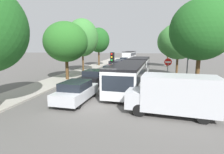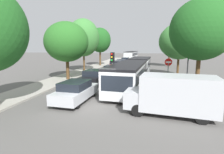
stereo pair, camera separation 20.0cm
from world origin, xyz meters
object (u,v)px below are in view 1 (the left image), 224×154
(tree_left_distant, at_px, (99,40))
(queued_car_green, at_px, (110,70))
(tree_right_near, at_px, (203,31))
(queued_car_black, at_px, (94,77))
(tree_left_mid, at_px, (66,43))
(queued_car_silver, at_px, (76,91))
(queued_car_red, at_px, (115,65))
(articulated_bus, at_px, (134,70))
(tree_right_mid, at_px, (179,42))
(traffic_light, at_px, (112,62))
(no_entry_sign, at_px, (168,68))
(white_van, at_px, (174,94))
(tree_right_far, at_px, (169,42))
(direction_sign_post, at_px, (188,62))
(city_bus_rear, at_px, (130,55))
(queued_car_navy, at_px, (124,60))
(queued_car_blue, at_px, (120,63))
(tree_left_far, at_px, (82,38))

(tree_left_distant, bearing_deg, queued_car_green, -67.37)
(tree_right_near, bearing_deg, queued_car_black, 162.67)
(queued_car_black, height_order, tree_left_mid, tree_left_mid)
(queued_car_silver, xyz_separation_m, queued_car_red, (-0.37, 18.47, 0.02))
(articulated_bus, relative_size, tree_right_mid, 2.41)
(traffic_light, xyz_separation_m, no_entry_sign, (5.17, 1.35, -0.62))
(white_van, height_order, tree_right_far, tree_right_far)
(no_entry_sign, height_order, direction_sign_post, direction_sign_post)
(city_bus_rear, xyz_separation_m, tree_right_mid, (9.05, -32.71, 3.04))
(city_bus_rear, height_order, tree_right_near, tree_right_near)
(queued_car_silver, height_order, direction_sign_post, direction_sign_post)
(queued_car_green, bearing_deg, queued_car_silver, -176.65)
(queued_car_navy, distance_m, tree_right_mid, 21.44)
(white_van, xyz_separation_m, no_entry_sign, (0.45, 7.20, 0.64))
(articulated_bus, distance_m, direction_sign_post, 5.77)
(white_van, height_order, no_entry_sign, no_entry_sign)
(city_bus_rear, bearing_deg, tree_left_distant, 172.39)
(traffic_light, height_order, tree_right_mid, tree_right_mid)
(queued_car_blue, bearing_deg, queued_car_silver, -175.74)
(traffic_light, bearing_deg, articulated_bus, 167.33)
(queued_car_silver, bearing_deg, queued_car_red, 4.49)
(no_entry_sign, height_order, tree_left_far, tree_left_far)
(traffic_light, distance_m, tree_left_distant, 20.17)
(queued_car_red, xyz_separation_m, no_entry_sign, (7.30, -12.55, 1.10))
(queued_car_navy, xyz_separation_m, tree_right_far, (9.55, -6.12, 4.13))
(queued_car_black, relative_size, tree_left_far, 0.56)
(queued_car_red, xyz_separation_m, queued_car_blue, (-0.02, 6.14, -0.10))
(queued_car_blue, xyz_separation_m, tree_left_far, (-4.44, -9.99, 4.60))
(no_entry_sign, height_order, tree_right_mid, tree_right_mid)
(tree_left_distant, relative_size, tree_right_near, 1.04)
(queued_car_green, distance_m, white_van, 15.12)
(queued_car_blue, bearing_deg, articulated_bus, -163.31)
(queued_car_silver, bearing_deg, no_entry_sign, -46.17)
(tree_right_mid, bearing_deg, tree_left_distant, 139.52)
(articulated_bus, xyz_separation_m, queued_car_green, (-3.61, 4.62, -0.72))
(traffic_light, distance_m, tree_right_near, 7.76)
(queued_car_navy, xyz_separation_m, direction_sign_post, (8.79, -26.20, 1.87))
(tree_left_distant, bearing_deg, city_bus_rear, 78.28)
(traffic_light, xyz_separation_m, tree_left_distant, (-6.40, 18.93, 2.73))
(tree_left_mid, relative_size, tree_right_near, 0.90)
(queued_car_black, bearing_deg, queued_car_green, -0.27)
(city_bus_rear, xyz_separation_m, white_van, (6.73, -46.01, -0.21))
(direction_sign_post, height_order, tree_right_near, tree_right_near)
(queued_car_red, bearing_deg, tree_right_mid, -121.75)
(white_van, bearing_deg, queued_car_blue, -68.55)
(tree_left_mid, xyz_separation_m, tree_left_distant, (-0.46, 15.99, 0.89))
(articulated_bus, bearing_deg, traffic_light, -26.09)
(white_van, bearing_deg, tree_right_near, -113.13)
(queued_car_blue, relative_size, tree_left_far, 0.49)
(queued_car_blue, bearing_deg, no_entry_sign, -155.25)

